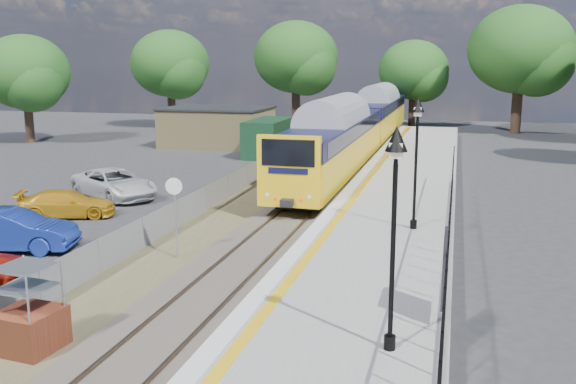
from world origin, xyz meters
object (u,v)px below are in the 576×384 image
(victorian_lamp_south, at_px, (395,187))
(brick_plinth, at_px, (28,310))
(car_yellow, at_px, (67,204))
(car_white, at_px, (114,184))
(speed_sign, at_px, (175,204))
(car_blue, at_px, (11,231))
(victorian_lamp_north, at_px, (417,133))
(train, at_px, (361,124))

(victorian_lamp_south, height_order, brick_plinth, victorian_lamp_south)
(victorian_lamp_south, distance_m, car_yellow, 19.49)
(victorian_lamp_south, xyz_separation_m, car_white, (-15.27, 15.75, -3.57))
(speed_sign, relative_size, car_white, 0.55)
(car_blue, relative_size, car_white, 0.87)
(car_blue, xyz_separation_m, car_white, (-1.11, 9.15, -0.03))
(speed_sign, bearing_deg, car_white, 118.74)
(car_yellow, bearing_deg, speed_sign, -143.40)
(brick_plinth, height_order, speed_sign, speed_sign)
(car_yellow, bearing_deg, victorian_lamp_south, -148.97)
(victorian_lamp_north, height_order, car_blue, victorian_lamp_north)
(car_white, bearing_deg, victorian_lamp_north, -81.08)
(victorian_lamp_north, height_order, train, victorian_lamp_north)
(car_yellow, height_order, car_white, car_white)
(victorian_lamp_south, bearing_deg, victorian_lamp_north, 91.15)
(speed_sign, bearing_deg, car_yellow, 136.90)
(train, bearing_deg, brick_plinth, -94.81)
(train, bearing_deg, victorian_lamp_south, -80.59)
(victorian_lamp_north, xyz_separation_m, car_white, (-15.07, 5.75, -3.57))
(speed_sign, distance_m, car_blue, 6.30)
(train, height_order, car_white, train)
(brick_plinth, bearing_deg, car_blue, 130.14)
(victorian_lamp_south, relative_size, train, 0.11)
(car_white, bearing_deg, car_yellow, -149.53)
(brick_plinth, xyz_separation_m, speed_sign, (0.32, 7.45, 0.94))
(car_white, bearing_deg, speed_sign, -110.07)
(car_blue, height_order, car_yellow, car_blue)
(speed_sign, height_order, car_white, speed_sign)
(brick_plinth, bearing_deg, victorian_lamp_north, 51.82)
(car_yellow, bearing_deg, car_blue, 170.31)
(car_yellow, bearing_deg, brick_plinth, -171.62)
(car_yellow, bearing_deg, train, -45.92)
(train, bearing_deg, car_yellow, -114.22)
(car_blue, bearing_deg, victorian_lamp_south, -128.08)
(train, height_order, speed_sign, train)
(victorian_lamp_north, bearing_deg, brick_plinth, -128.18)
(victorian_lamp_south, height_order, car_blue, victorian_lamp_south)
(train, distance_m, speed_sign, 26.20)
(train, xyz_separation_m, car_blue, (-8.66, -26.61, -1.59))
(victorian_lamp_north, bearing_deg, victorian_lamp_south, -88.85)
(car_blue, distance_m, car_white, 9.22)
(speed_sign, xyz_separation_m, car_blue, (-6.16, -0.53, -1.21))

